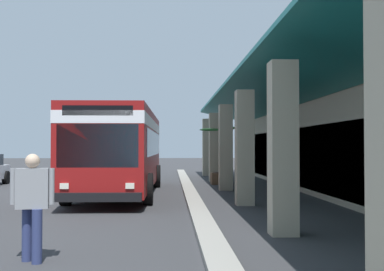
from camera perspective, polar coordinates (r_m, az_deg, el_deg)
name	(u,v)px	position (r m, az deg, el deg)	size (l,w,h in m)	color
ground	(288,191)	(20.54, 11.15, -6.39)	(120.00, 120.00, 0.00)	#38383A
curb_strip	(191,195)	(17.96, -0.07, -6.95)	(37.54, 0.50, 0.12)	#9E998E
transit_bus	(121,146)	(19.17, -8.27, -1.21)	(11.25, 2.95, 3.34)	maroon
pedestrian	(32,201)	(8.19, -18.09, -7.25)	(0.34, 0.69, 1.71)	navy
potted_palm	(221,171)	(24.02, 3.34, -4.15)	(1.85, 2.03, 2.83)	brown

